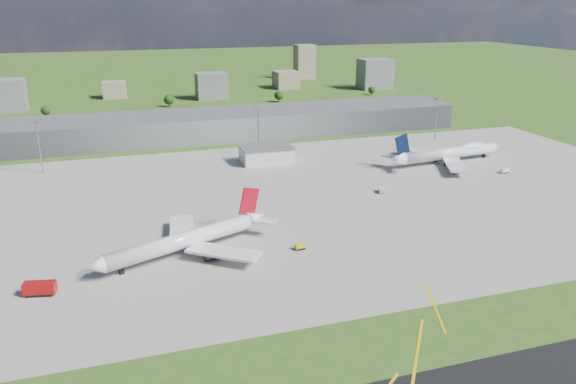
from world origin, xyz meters
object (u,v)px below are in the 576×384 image
object	(u,v)px
van_white_near	(382,190)
fire_truck	(40,289)
tug_yellow	(300,247)
van_white_far	(504,171)
airliner_red_twin	(188,240)
airliner_blue_quad	(450,153)

from	to	relation	value
van_white_near	fire_truck	bearing A→B (deg)	135.02
tug_yellow	van_white_near	bearing A→B (deg)	34.70
van_white_near	van_white_far	xyz separation A→B (m)	(70.79, 8.26, -0.07)
tug_yellow	van_white_far	size ratio (longest dim) A/B	0.82
airliner_red_twin	van_white_near	xyz separation A→B (m)	(90.32, 36.77, -3.58)
van_white_near	van_white_far	distance (m)	71.27
fire_truck	van_white_near	distance (m)	144.71
van_white_near	airliner_red_twin	bearing A→B (deg)	136.05
airliner_red_twin	van_white_far	xyz separation A→B (m)	(161.11, 45.02, -3.65)
van_white_far	airliner_red_twin	bearing A→B (deg)	-177.96
airliner_blue_quad	van_white_far	xyz separation A→B (m)	(14.94, -25.18, -3.92)
airliner_blue_quad	fire_truck	bearing A→B (deg)	-162.20
airliner_red_twin	van_white_near	bearing A→B (deg)	179.53
tug_yellow	van_white_far	xyz separation A→B (m)	(124.45, 53.73, 0.21)
fire_truck	tug_yellow	xyz separation A→B (m)	(81.33, 6.67, -1.00)
fire_truck	tug_yellow	distance (m)	81.61
airliner_red_twin	airliner_blue_quad	bearing A→B (deg)	-176.96
airliner_red_twin	van_white_far	size ratio (longest dim) A/B	13.42
van_white_far	fire_truck	bearing A→B (deg)	-177.21
airliner_blue_quad	tug_yellow	bearing A→B (deg)	-150.58
airliner_red_twin	fire_truck	xyz separation A→B (m)	(-44.66, -15.38, -2.87)
van_white_far	van_white_near	bearing A→B (deg)	173.08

